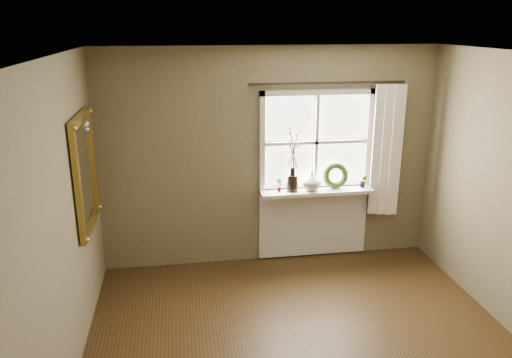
{
  "coord_description": "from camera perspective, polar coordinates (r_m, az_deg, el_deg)",
  "views": [
    {
      "loc": [
        -1.05,
        -3.36,
        2.85
      ],
      "look_at": [
        -0.28,
        1.55,
        1.27
      ],
      "focal_mm": 35.0,
      "sensor_mm": 36.0,
      "label": 1
    }
  ],
  "objects": [
    {
      "name": "wreath",
      "position": [
        6.09,
        9.06,
        0.08
      ],
      "size": [
        0.32,
        0.15,
        0.33
      ],
      "primitive_type": "torus",
      "rotation": [
        1.36,
        0.0,
        0.02
      ],
      "color": "#364920",
      "rests_on": "window_sill"
    },
    {
      "name": "dark_jug",
      "position": [
        5.92,
        4.17,
        -0.46
      ],
      "size": [
        0.17,
        0.17,
        0.2
      ],
      "primitive_type": "cylinder",
      "rotation": [
        0.0,
        0.0,
        -0.25
      ],
      "color": "black",
      "rests_on": "window_sill"
    },
    {
      "name": "gilt_mirror",
      "position": [
        5.08,
        -18.92,
        0.78
      ],
      "size": [
        0.1,
        0.94,
        1.13
      ],
      "color": "white",
      "rests_on": "wall_left"
    },
    {
      "name": "window_sill",
      "position": [
        6.03,
        6.95,
        -1.41
      ],
      "size": [
        1.36,
        0.26,
        0.04
      ],
      "primitive_type": "cube",
      "color": "silver",
      "rests_on": "wall_back"
    },
    {
      "name": "wall_left",
      "position": [
        3.83,
        -23.42,
        -7.8
      ],
      "size": [
        0.1,
        4.5,
        2.6
      ],
      "primitive_type": "cube",
      "color": "#6B6146",
      "rests_on": "ground"
    },
    {
      "name": "window_apron",
      "position": [
        6.29,
        6.53,
        -4.88
      ],
      "size": [
        1.36,
        0.04,
        0.88
      ],
      "primitive_type": "cube",
      "color": "silver",
      "rests_on": "ground"
    },
    {
      "name": "wall_back",
      "position": [
        5.96,
        1.53,
        2.51
      ],
      "size": [
        4.0,
        0.1,
        2.6
      ],
      "primitive_type": "cube",
      "color": "#6B6146",
      "rests_on": "ground"
    },
    {
      "name": "curtain_rod",
      "position": [
        5.83,
        8.25,
        10.8
      ],
      "size": [
        1.84,
        0.03,
        0.03
      ],
      "primitive_type": "cylinder",
      "rotation": [
        0.0,
        1.57,
        0.0
      ],
      "color": "black",
      "rests_on": "wall_back"
    },
    {
      "name": "curtain",
      "position": [
        6.19,
        14.6,
        3.12
      ],
      "size": [
        0.36,
        0.12,
        1.59
      ],
      "primitive_type": "cube",
      "color": "white",
      "rests_on": "wall_back"
    },
    {
      "name": "potted_plant_right",
      "position": [
        6.18,
        12.17,
        -0.26
      ],
      "size": [
        0.1,
        0.09,
        0.16
      ],
      "primitive_type": "imported",
      "rotation": [
        0.0,
        0.0,
        -0.21
      ],
      "color": "#364920",
      "rests_on": "window_sill"
    },
    {
      "name": "ceiling",
      "position": [
        3.53,
        8.64,
        13.35
      ],
      "size": [
        4.5,
        4.5,
        0.0
      ],
      "primitive_type": "plane",
      "color": "silver",
      "rests_on": "ground"
    },
    {
      "name": "cream_vase",
      "position": [
        5.97,
        6.37,
        -0.21
      ],
      "size": [
        0.22,
        0.22,
        0.23
      ],
      "primitive_type": "imported",
      "rotation": [
        0.0,
        0.0,
        0.0
      ],
      "color": "beige",
      "rests_on": "window_sill"
    },
    {
      "name": "window_frame",
      "position": [
        5.97,
        6.87,
        4.2
      ],
      "size": [
        1.36,
        0.06,
        1.24
      ],
      "color": "silver",
      "rests_on": "wall_back"
    },
    {
      "name": "potted_plant_left",
      "position": [
        5.89,
        2.66,
        -0.7
      ],
      "size": [
        0.1,
        0.09,
        0.17
      ],
      "primitive_type": "imported",
      "rotation": [
        0.0,
        0.0,
        0.37
      ],
      "color": "#364920",
      "rests_on": "window_sill"
    }
  ]
}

